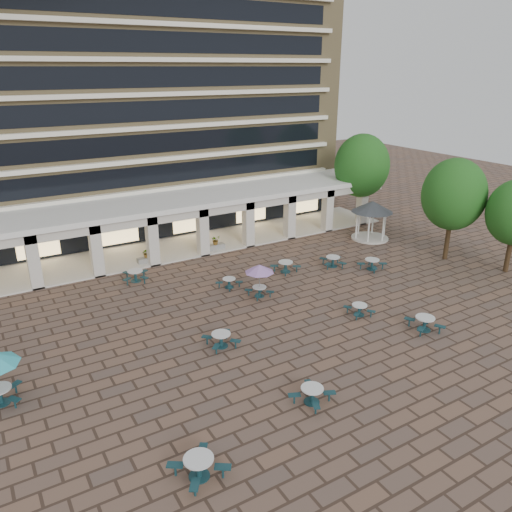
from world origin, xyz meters
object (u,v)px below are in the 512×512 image
object	(u,v)px
picnic_table_3	(359,309)
planter_left	(147,258)
gazebo	(372,211)
picnic_table_2	(425,322)
planter_right	(216,244)
picnic_table_1	(199,466)

from	to	relation	value
picnic_table_3	planter_left	distance (m)	17.19
gazebo	picnic_table_2	bearing A→B (deg)	-121.97
picnic_table_2	picnic_table_3	distance (m)	3.90
gazebo	planter_right	bearing A→B (deg)	161.57
picnic_table_1	gazebo	distance (m)	30.30
picnic_table_3	planter_right	distance (m)	15.21
planter_left	planter_right	world-z (taller)	planter_right
gazebo	picnic_table_3	bearing A→B (deg)	-135.21
picnic_table_2	planter_right	world-z (taller)	planter_right
planter_left	planter_right	distance (m)	5.95
picnic_table_3	planter_right	size ratio (longest dim) A/B	1.16
picnic_table_2	planter_left	world-z (taller)	planter_left
picnic_table_1	picnic_table_3	distance (m)	15.53
picnic_table_1	gazebo	world-z (taller)	gazebo
picnic_table_1	picnic_table_2	xyz separation A→B (m)	(15.92, 3.47, -0.02)
planter_right	planter_left	bearing A→B (deg)	180.00
gazebo	planter_right	size ratio (longest dim) A/B	2.44
picnic_table_1	planter_left	world-z (taller)	planter_left
picnic_table_2	picnic_table_3	xyz separation A→B (m)	(-1.98, 3.36, -0.08)
gazebo	picnic_table_1	bearing A→B (deg)	-144.67
gazebo	planter_left	world-z (taller)	gazebo
picnic_table_3	gazebo	distance (m)	15.26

